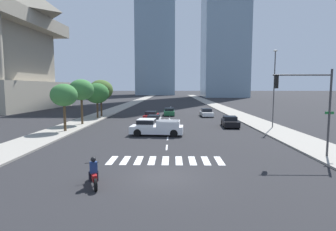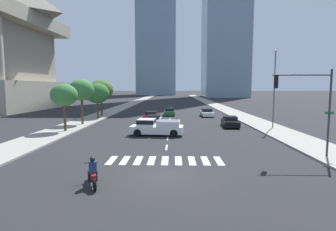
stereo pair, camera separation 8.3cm
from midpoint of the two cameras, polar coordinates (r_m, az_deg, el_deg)
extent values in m
plane|color=#232326|center=(15.23, -0.86, -12.73)|extent=(800.00, 800.00, 0.00)
cube|color=gray|center=(46.15, 15.66, -0.27)|extent=(4.00, 260.00, 0.15)
cube|color=gray|center=(46.42, -14.61, -0.20)|extent=(4.00, 260.00, 0.15)
cube|color=silver|center=(18.79, -11.69, -9.21)|extent=(0.45, 2.21, 0.01)
cube|color=silver|center=(18.62, -8.95, -9.31)|extent=(0.45, 2.21, 0.01)
cube|color=silver|center=(18.48, -6.16, -9.38)|extent=(0.45, 2.21, 0.01)
cube|color=silver|center=(18.39, -3.34, -9.43)|extent=(0.45, 2.21, 0.01)
cube|color=silver|center=(18.34, -0.50, -9.46)|extent=(0.45, 2.21, 0.01)
cube|color=silver|center=(18.34, 2.35, -9.47)|extent=(0.45, 2.21, 0.01)
cube|color=silver|center=(18.38, 5.19, -9.45)|extent=(0.45, 2.21, 0.01)
cube|color=silver|center=(18.47, 8.02, -9.42)|extent=(0.45, 2.21, 0.01)
cube|color=silver|center=(18.60, 10.81, -9.36)|extent=(0.45, 2.21, 0.01)
cube|color=silver|center=(22.23, -0.20, -6.73)|extent=(0.14, 2.00, 0.01)
cube|color=silver|center=(26.14, 0.00, -4.81)|extent=(0.14, 2.00, 0.01)
cube|color=silver|center=(30.08, 0.16, -3.39)|extent=(0.14, 2.00, 0.01)
cube|color=silver|center=(34.03, 0.27, -2.30)|extent=(0.14, 2.00, 0.01)
cube|color=silver|center=(38.00, 0.36, -1.44)|extent=(0.14, 2.00, 0.01)
cube|color=silver|center=(41.97, 0.44, -0.74)|extent=(0.14, 2.00, 0.01)
cube|color=silver|center=(45.94, 0.50, -0.16)|extent=(0.14, 2.00, 0.01)
cube|color=silver|center=(49.92, 0.55, 0.32)|extent=(0.14, 2.00, 0.01)
cube|color=silver|center=(53.90, 0.60, 0.74)|extent=(0.14, 2.00, 0.01)
cube|color=silver|center=(57.89, 0.64, 1.09)|extent=(0.14, 2.00, 0.01)
cube|color=silver|center=(61.87, 0.67, 1.40)|extent=(0.14, 2.00, 0.01)
cube|color=silver|center=(65.86, 0.70, 1.68)|extent=(0.14, 2.00, 0.01)
cube|color=silver|center=(69.85, 0.72, 1.92)|extent=(0.14, 2.00, 0.01)
cylinder|color=black|center=(15.08, -15.74, -11.94)|extent=(0.34, 0.60, 0.60)
cylinder|color=black|center=(13.58, -15.05, -13.95)|extent=(0.34, 0.60, 0.60)
cube|color=maroon|center=(14.26, -15.44, -12.06)|extent=(0.69, 1.26, 0.32)
cylinder|color=#B2B2B7|center=(14.90, -15.73, -10.96)|extent=(0.18, 0.32, 0.67)
cylinder|color=black|center=(14.85, -15.79, -9.54)|extent=(0.66, 0.30, 0.04)
cube|color=navy|center=(14.04, -15.45, -10.49)|extent=(0.42, 0.36, 0.55)
sphere|color=black|center=(13.93, -15.49, -8.89)|extent=(0.26, 0.26, 0.26)
cylinder|color=black|center=(14.26, -16.17, -12.29)|extent=(0.16, 0.16, 0.55)
cylinder|color=black|center=(14.29, -14.70, -12.20)|extent=(0.16, 0.16, 0.55)
cube|color=silver|center=(27.71, -2.30, -2.96)|extent=(5.49, 2.49, 0.75)
cube|color=silver|center=(27.77, -4.49, -1.44)|extent=(1.85, 2.05, 0.70)
cube|color=black|center=(27.76, -4.49, -1.27)|extent=(1.87, 2.09, 0.39)
cube|color=silver|center=(26.49, -0.07, -1.95)|extent=(2.25, 0.25, 0.55)
cube|color=silver|center=(28.48, 0.32, -1.39)|extent=(2.25, 0.25, 0.55)
cube|color=silver|center=(27.40, 2.47, -1.69)|extent=(0.23, 2.01, 0.55)
cylinder|color=black|center=(27.13, -6.38, -3.65)|extent=(0.78, 0.32, 0.76)
cylinder|color=black|center=(28.95, -5.62, -3.03)|extent=(0.78, 0.32, 0.76)
cylinder|color=black|center=(26.63, 1.32, -3.79)|extent=(0.78, 0.32, 0.76)
cylinder|color=black|center=(28.49, 1.59, -3.15)|extent=(0.78, 0.32, 0.76)
cube|color=silver|center=(36.10, -2.90, -1.12)|extent=(1.87, 4.29, 0.58)
cube|color=black|center=(35.83, -2.94, -0.31)|extent=(1.58, 1.95, 0.49)
cylinder|color=black|center=(37.62, -3.85, -1.04)|extent=(0.24, 0.65, 0.64)
cylinder|color=black|center=(37.47, -1.49, -1.06)|extent=(0.24, 0.65, 0.64)
cylinder|color=black|center=(34.79, -4.41, -1.61)|extent=(0.24, 0.65, 0.64)
cylinder|color=black|center=(34.62, -1.86, -1.64)|extent=(0.24, 0.65, 0.64)
cube|color=maroon|center=(41.37, -3.44, -0.19)|extent=(2.17, 4.66, 0.64)
cube|color=black|center=(41.09, -3.50, 0.56)|extent=(1.74, 2.17, 0.48)
cylinder|color=black|center=(43.03, -4.15, -0.17)|extent=(0.28, 0.66, 0.64)
cylinder|color=black|center=(42.77, -2.03, -0.19)|extent=(0.28, 0.66, 0.64)
cylinder|color=black|center=(40.03, -4.94, -0.63)|extent=(0.28, 0.66, 0.64)
cylinder|color=black|center=(39.75, -2.67, -0.66)|extent=(0.28, 0.66, 0.64)
cube|color=black|center=(34.61, 13.06, -1.51)|extent=(2.15, 4.60, 0.66)
cube|color=black|center=(34.76, 13.03, -0.54)|extent=(1.74, 2.13, 0.47)
cylinder|color=black|center=(33.26, 14.79, -2.14)|extent=(0.27, 0.65, 0.64)
cylinder|color=black|center=(33.03, 11.99, -2.13)|extent=(0.27, 0.65, 0.64)
cylinder|color=black|center=(36.24, 14.02, -1.47)|extent=(0.27, 0.65, 0.64)
cylinder|color=black|center=(36.03, 11.45, -1.46)|extent=(0.27, 0.65, 0.64)
cube|color=#1E6038|center=(47.53, 0.37, 0.62)|extent=(1.87, 4.59, 0.65)
cube|color=black|center=(47.25, 0.37, 1.29)|extent=(1.61, 2.08, 0.49)
cylinder|color=black|center=(49.09, -0.58, 0.60)|extent=(0.23, 0.64, 0.64)
cylinder|color=black|center=(49.10, 1.30, 0.60)|extent=(0.23, 0.64, 0.64)
cylinder|color=black|center=(46.01, -0.63, 0.24)|extent=(0.23, 0.64, 0.64)
cylinder|color=black|center=(46.01, 1.38, 0.24)|extent=(0.23, 0.64, 0.64)
cube|color=silver|center=(46.16, 8.26, 0.39)|extent=(1.91, 4.34, 0.62)
cube|color=black|center=(46.32, 8.23, 1.12)|extent=(1.67, 1.96, 0.53)
cylinder|color=black|center=(44.85, 9.58, 0.01)|extent=(0.23, 0.64, 0.64)
cylinder|color=black|center=(44.62, 7.42, 0.01)|extent=(0.23, 0.64, 0.64)
cylinder|color=black|center=(47.74, 9.03, 0.37)|extent=(0.23, 0.64, 0.64)
cylinder|color=black|center=(47.52, 7.00, 0.38)|extent=(0.23, 0.64, 0.64)
cylinder|color=#333335|center=(21.45, 30.98, 0.42)|extent=(0.14, 0.14, 5.96)
cylinder|color=#333335|center=(20.48, 26.54, 7.66)|extent=(3.94, 0.10, 0.10)
cube|color=black|center=(19.80, 21.95, 6.63)|extent=(0.20, 0.28, 0.90)
sphere|color=red|center=(19.81, 21.99, 7.49)|extent=(0.18, 0.18, 0.18)
sphere|color=orange|center=(19.80, 21.95, 6.63)|extent=(0.18, 0.18, 0.18)
sphere|color=green|center=(19.80, 21.92, 5.76)|extent=(0.18, 0.18, 0.18)
cube|color=#19662D|center=(21.45, 30.98, 0.47)|extent=(0.60, 0.04, 0.18)
cylinder|color=#3F3F42|center=(34.19, 21.55, 5.03)|extent=(0.12, 0.12, 8.87)
ellipsoid|color=beige|center=(34.45, 21.85, 12.58)|extent=(0.50, 0.24, 0.20)
cylinder|color=#4C3823|center=(31.52, -20.84, -0.54)|extent=(0.28, 0.28, 2.78)
ellipsoid|color=#387538|center=(31.35, -21.01, 4.07)|extent=(2.85, 2.85, 2.43)
cylinder|color=#4C3823|center=(36.75, -17.58, 0.76)|extent=(0.28, 0.28, 3.18)
ellipsoid|color=#387538|center=(36.62, -17.72, 5.20)|extent=(3.15, 3.15, 2.68)
cylinder|color=#4C3823|center=(43.67, -14.53, 1.08)|extent=(0.28, 0.28, 2.36)
ellipsoid|color=#2D662D|center=(43.53, -14.62, 4.57)|extent=(3.69, 3.69, 3.14)
cylinder|color=#4C3823|center=(45.91, -13.75, 1.59)|extent=(0.28, 0.28, 2.78)
ellipsoid|color=#426028|center=(45.79, -13.84, 5.26)|extent=(3.88, 3.88, 3.30)
cube|color=#7A93A8|center=(191.14, -2.38, 19.57)|extent=(25.16, 29.38, 100.00)
camera|label=1|loc=(0.04, -89.91, 0.01)|focal=28.89mm
camera|label=2|loc=(0.04, 90.09, -0.01)|focal=28.89mm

